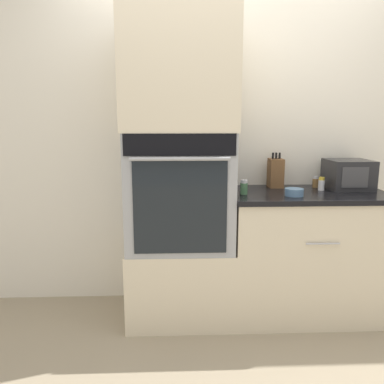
% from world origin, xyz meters
% --- Properties ---
extents(ground_plane, '(12.00, 12.00, 0.00)m').
position_xyz_m(ground_plane, '(0.00, 0.00, 0.00)').
color(ground_plane, gray).
extents(wall_back, '(8.00, 0.05, 2.50)m').
position_xyz_m(wall_back, '(0.00, 0.63, 1.25)').
color(wall_back, silver).
rests_on(wall_back, ground_plane).
extents(oven_cabinet_base, '(0.74, 0.60, 0.54)m').
position_xyz_m(oven_cabinet_base, '(-0.37, 0.30, 0.27)').
color(oven_cabinet_base, beige).
rests_on(oven_cabinet_base, ground_plane).
extents(wall_oven, '(0.71, 0.64, 0.79)m').
position_xyz_m(wall_oven, '(-0.37, 0.30, 0.94)').
color(wall_oven, '#9EA0A5').
rests_on(wall_oven, oven_cabinet_base).
extents(oven_cabinet_upper, '(0.74, 0.60, 0.77)m').
position_xyz_m(oven_cabinet_upper, '(-0.37, 0.30, 1.72)').
color(oven_cabinet_upper, beige).
rests_on(oven_cabinet_upper, wall_oven).
extents(counter_unit, '(1.11, 0.63, 0.92)m').
position_xyz_m(counter_unit, '(0.54, 0.30, 0.46)').
color(counter_unit, beige).
rests_on(counter_unit, ground_plane).
extents(microwave, '(0.30, 0.30, 0.21)m').
position_xyz_m(microwave, '(0.87, 0.40, 1.02)').
color(microwave, '#232326').
rests_on(microwave, counter_unit).
extents(knife_block, '(0.10, 0.13, 0.26)m').
position_xyz_m(knife_block, '(0.36, 0.50, 1.02)').
color(knife_block, brown).
rests_on(knife_block, counter_unit).
extents(bowl, '(0.12, 0.12, 0.05)m').
position_xyz_m(bowl, '(0.40, 0.16, 0.94)').
color(bowl, '#517599').
rests_on(bowl, counter_unit).
extents(condiment_jar_near, '(0.04, 0.04, 0.10)m').
position_xyz_m(condiment_jar_near, '(0.65, 0.35, 0.96)').
color(condiment_jar_near, silver).
rests_on(condiment_jar_near, counter_unit).
extents(condiment_jar_mid, '(0.05, 0.05, 0.10)m').
position_xyz_m(condiment_jar_mid, '(0.07, 0.23, 0.96)').
color(condiment_jar_mid, '#427047').
rests_on(condiment_jar_mid, counter_unit).
extents(condiment_jar_far, '(0.05, 0.05, 0.09)m').
position_xyz_m(condiment_jar_far, '(0.66, 0.48, 0.96)').
color(condiment_jar_far, brown).
rests_on(condiment_jar_far, counter_unit).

